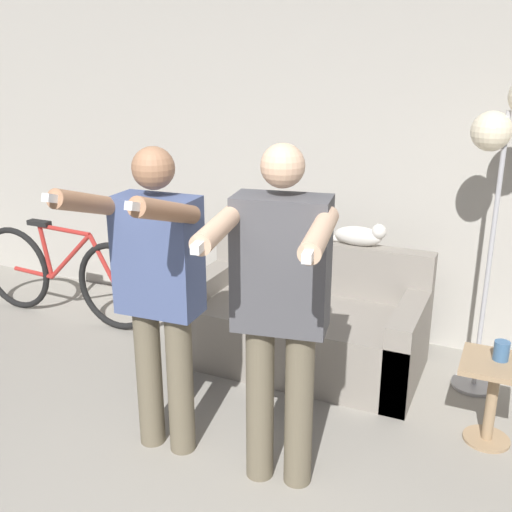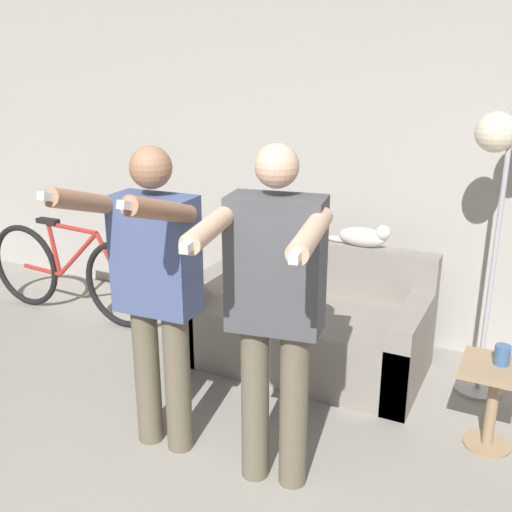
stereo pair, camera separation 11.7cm
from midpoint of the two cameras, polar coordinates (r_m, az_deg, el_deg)
name	(u,v)px [view 2 (the right image)]	position (r m, az deg, el deg)	size (l,w,h in m)	color
wall_back	(373,168)	(4.48, 11.85, 8.21)	(10.00, 0.05, 2.60)	#B7B2A8
couch	(307,327)	(4.22, 5.65, -6.72)	(1.62, 0.83, 0.81)	gray
person_left	(155,283)	(3.09, -8.53, -2.61)	(0.52, 0.67, 1.66)	#6B604C
person_right	(274,301)	(2.77, 2.97, -4.34)	(0.58, 0.74, 1.71)	#6B604C
cat	(365,236)	(4.20, 11.09, 1.84)	(0.46, 0.12, 0.17)	silver
floor_lamp	(511,142)	(3.77, 23.98, 9.92)	(0.41, 0.29, 1.97)	#B2B2B7
side_table	(494,391)	(3.58, 22.62, -11.77)	(0.37, 0.37, 0.50)	#A38460
cup	(502,355)	(3.52, 23.30, -8.65)	(0.08, 0.08, 0.11)	#3D6693
bicycle	(71,273)	(5.14, -16.56, -1.55)	(1.76, 0.07, 0.81)	black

